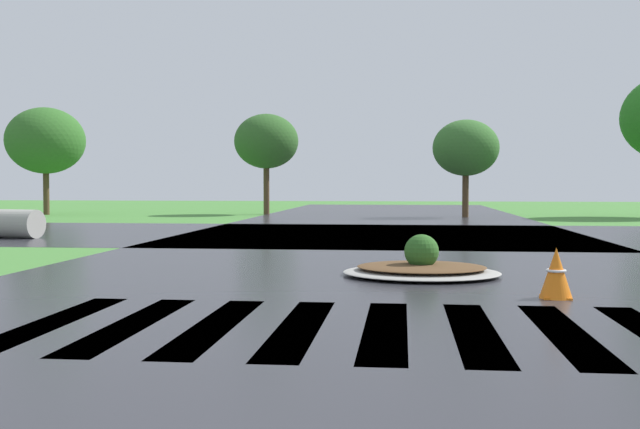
# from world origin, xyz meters

# --- Properties ---
(asphalt_roadway) EXTENTS (11.72, 80.00, 0.01)m
(asphalt_roadway) POSITION_xyz_m (0.00, 10.00, 0.00)
(asphalt_roadway) COLOR #2B2B30
(asphalt_roadway) RESTS_ON ground
(asphalt_cross_road) EXTENTS (90.00, 10.55, 0.01)m
(asphalt_cross_road) POSITION_xyz_m (0.00, 19.59, 0.00)
(asphalt_cross_road) COLOR #2B2B30
(asphalt_cross_road) RESTS_ON ground
(crosswalk_stripes) EXTENTS (6.75, 3.35, 0.01)m
(crosswalk_stripes) POSITION_xyz_m (0.00, 5.20, 0.00)
(crosswalk_stripes) COLOR white
(crosswalk_stripes) RESTS_ON ground
(median_island) EXTENTS (2.55, 2.23, 0.68)m
(median_island) POSITION_xyz_m (0.93, 9.76, 0.14)
(median_island) COLOR #9E9B93
(median_island) RESTS_ON ground
(drainage_pipe_stack) EXTENTS (1.90, 1.15, 0.79)m
(drainage_pipe_stack) POSITION_xyz_m (-10.09, 17.16, 0.39)
(drainage_pipe_stack) COLOR #9E9B93
(drainage_pipe_stack) RESTS_ON ground
(traffic_cone) EXTENTS (0.43, 0.43, 0.67)m
(traffic_cone) POSITION_xyz_m (2.62, 7.53, 0.32)
(traffic_cone) COLOR orange
(traffic_cone) RESTS_ON ground
(background_treeline) EXTENTS (41.55, 4.97, 6.30)m
(background_treeline) POSITION_xyz_m (6.09, 32.13, 3.86)
(background_treeline) COLOR #4C3823
(background_treeline) RESTS_ON ground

